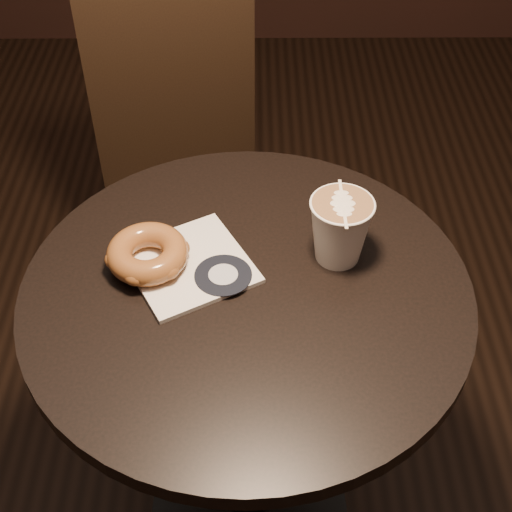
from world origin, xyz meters
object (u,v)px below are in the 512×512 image
at_px(cafe_table, 247,364).
at_px(latte_cup, 340,230).
at_px(pastry_bag, 189,265).
at_px(chair, 184,169).
at_px(doughnut, 148,253).

bearing_deg(cafe_table, latte_cup, 24.12).
bearing_deg(pastry_bag, chair, 68.12).
xyz_separation_m(cafe_table, latte_cup, (0.15, 0.07, 0.26)).
height_order(pastry_bag, doughnut, doughnut).
bearing_deg(doughnut, chair, 89.75).
bearing_deg(chair, cafe_table, -88.89).
bearing_deg(doughnut, latte_cup, 4.21).
bearing_deg(cafe_table, doughnut, 164.36).
bearing_deg(doughnut, pastry_bag, -0.94).
xyz_separation_m(chair, doughnut, (-0.00, -0.54, 0.25)).
bearing_deg(latte_cup, chair, 119.87).
distance_m(doughnut, latte_cup, 0.30).
height_order(doughnut, latte_cup, latte_cup).
relative_size(chair, pastry_bag, 5.35).
distance_m(pastry_bag, latte_cup, 0.24).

